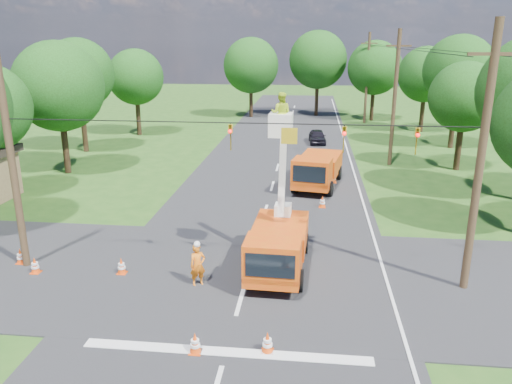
# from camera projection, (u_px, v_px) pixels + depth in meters

# --- Properties ---
(ground) EXTENTS (140.00, 140.00, 0.00)m
(ground) POSITION_uv_depth(u_px,v_px,m) (278.00, 168.00, 37.43)
(ground) COLOR #214A16
(ground) RESTS_ON ground
(road_main) EXTENTS (12.00, 100.00, 0.06)m
(road_main) POSITION_uv_depth(u_px,v_px,m) (278.00, 168.00, 37.43)
(road_main) COLOR black
(road_main) RESTS_ON ground
(road_cross) EXTENTS (56.00, 10.00, 0.07)m
(road_cross) POSITION_uv_depth(u_px,v_px,m) (247.00, 277.00, 20.33)
(road_cross) COLOR black
(road_cross) RESTS_ON ground
(stop_bar) EXTENTS (9.00, 0.45, 0.02)m
(stop_bar) POSITION_uv_depth(u_px,v_px,m) (226.00, 353.00, 15.39)
(stop_bar) COLOR silver
(stop_bar) RESTS_ON ground
(edge_line) EXTENTS (0.12, 90.00, 0.02)m
(edge_line) POSITION_uv_depth(u_px,v_px,m) (353.00, 170.00, 36.84)
(edge_line) COLOR silver
(edge_line) RESTS_ON ground
(bucket_truck) EXTENTS (2.48, 5.83, 7.33)m
(bucket_truck) POSITION_uv_depth(u_px,v_px,m) (278.00, 236.00, 20.46)
(bucket_truck) COLOR #C8570E
(bucket_truck) RESTS_ON ground
(second_truck) EXTENTS (3.38, 6.53, 2.33)m
(second_truck) POSITION_uv_depth(u_px,v_px,m) (317.00, 169.00, 32.24)
(second_truck) COLOR #C8570E
(second_truck) RESTS_ON ground
(ground_worker) EXTENTS (0.75, 0.68, 1.72)m
(ground_worker) POSITION_uv_depth(u_px,v_px,m) (198.00, 265.00, 19.39)
(ground_worker) COLOR orange
(ground_worker) RESTS_ON ground
(distant_car) EXTENTS (1.70, 3.74, 1.24)m
(distant_car) POSITION_uv_depth(u_px,v_px,m) (317.00, 137.00, 46.11)
(distant_car) COLOR black
(distant_car) RESTS_ON ground
(traffic_cone_0) EXTENTS (0.38, 0.38, 0.71)m
(traffic_cone_0) POSITION_uv_depth(u_px,v_px,m) (195.00, 343.00, 15.29)
(traffic_cone_0) COLOR #EC460C
(traffic_cone_0) RESTS_ON ground
(traffic_cone_1) EXTENTS (0.38, 0.38, 0.71)m
(traffic_cone_1) POSITION_uv_depth(u_px,v_px,m) (267.00, 342.00, 15.32)
(traffic_cone_1) COLOR #EC460C
(traffic_cone_1) RESTS_ON ground
(traffic_cone_2) EXTENTS (0.38, 0.38, 0.71)m
(traffic_cone_2) POSITION_uv_depth(u_px,v_px,m) (294.00, 226.00, 24.85)
(traffic_cone_2) COLOR #EC460C
(traffic_cone_2) RESTS_ON ground
(traffic_cone_3) EXTENTS (0.38, 0.38, 0.71)m
(traffic_cone_3) POSITION_uv_depth(u_px,v_px,m) (322.00, 202.00, 28.53)
(traffic_cone_3) COLOR #EC460C
(traffic_cone_3) RESTS_ON ground
(traffic_cone_4) EXTENTS (0.38, 0.38, 0.71)m
(traffic_cone_4) POSITION_uv_depth(u_px,v_px,m) (121.00, 266.00, 20.47)
(traffic_cone_4) COLOR #EC460C
(traffic_cone_4) RESTS_ON ground
(traffic_cone_5) EXTENTS (0.38, 0.38, 0.71)m
(traffic_cone_5) POSITION_uv_depth(u_px,v_px,m) (35.00, 265.00, 20.52)
(traffic_cone_5) COLOR #EC460C
(traffic_cone_5) RESTS_ON ground
(traffic_cone_6) EXTENTS (0.38, 0.38, 0.71)m
(traffic_cone_6) POSITION_uv_depth(u_px,v_px,m) (21.00, 256.00, 21.40)
(traffic_cone_6) COLOR #EC460C
(traffic_cone_6) RESTS_ON ground
(traffic_cone_7) EXTENTS (0.38, 0.38, 0.71)m
(traffic_cone_7) POSITION_uv_depth(u_px,v_px,m) (334.00, 178.00, 33.40)
(traffic_cone_7) COLOR #EC460C
(traffic_cone_7) RESTS_ON ground
(traffic_cone_8) EXTENTS (0.38, 0.38, 0.71)m
(traffic_cone_8) POSITION_uv_depth(u_px,v_px,m) (257.00, 246.00, 22.41)
(traffic_cone_8) COLOR #EC460C
(traffic_cone_8) RESTS_ON ground
(pole_right_near) EXTENTS (1.80, 0.30, 10.00)m
(pole_right_near) POSITION_uv_depth(u_px,v_px,m) (481.00, 160.00, 17.93)
(pole_right_near) COLOR #4C3823
(pole_right_near) RESTS_ON ground
(pole_right_mid) EXTENTS (1.80, 0.30, 10.00)m
(pole_right_mid) POSITION_uv_depth(u_px,v_px,m) (395.00, 98.00, 36.93)
(pole_right_mid) COLOR #4C3823
(pole_right_mid) RESTS_ON ground
(pole_right_far) EXTENTS (1.80, 0.30, 10.00)m
(pole_right_far) POSITION_uv_depth(u_px,v_px,m) (367.00, 78.00, 55.93)
(pole_right_far) COLOR #4C3823
(pole_right_far) RESTS_ON ground
(pole_left) EXTENTS (0.30, 0.30, 9.00)m
(pole_left) POSITION_uv_depth(u_px,v_px,m) (12.00, 163.00, 20.00)
(pole_left) COLOR #4C3823
(pole_left) RESTS_ON ground
(signal_span) EXTENTS (18.00, 0.29, 1.07)m
(signal_span) POSITION_uv_depth(u_px,v_px,m) (306.00, 136.00, 18.36)
(signal_span) COLOR black
(signal_span) RESTS_ON ground
(tree_left_d) EXTENTS (6.20, 6.20, 9.24)m
(tree_left_d) POSITION_uv_depth(u_px,v_px,m) (59.00, 87.00, 34.35)
(tree_left_d) COLOR #382616
(tree_left_d) RESTS_ON ground
(tree_left_e) EXTENTS (5.80, 5.80, 9.41)m
(tree_left_e) POSITION_uv_depth(u_px,v_px,m) (79.00, 74.00, 41.08)
(tree_left_e) COLOR #382616
(tree_left_e) RESTS_ON ground
(tree_left_f) EXTENTS (5.40, 5.40, 8.40)m
(tree_left_f) POSITION_uv_depth(u_px,v_px,m) (136.00, 77.00, 48.70)
(tree_left_f) COLOR #382616
(tree_left_f) RESTS_ON ground
(tree_right_c) EXTENTS (5.00, 5.00, 7.83)m
(tree_right_c) POSITION_uv_depth(u_px,v_px,m) (465.00, 97.00, 35.43)
(tree_right_c) COLOR #382616
(tree_right_c) RESTS_ON ground
(tree_right_d) EXTENTS (6.00, 6.00, 9.70)m
(tree_right_d) POSITION_uv_depth(u_px,v_px,m) (459.00, 71.00, 42.46)
(tree_right_d) COLOR #382616
(tree_right_d) RESTS_ON ground
(tree_right_e) EXTENTS (5.60, 5.60, 8.63)m
(tree_right_e) POSITION_uv_depth(u_px,v_px,m) (426.00, 75.00, 50.41)
(tree_right_e) COLOR #382616
(tree_right_e) RESTS_ON ground
(tree_far_a) EXTENTS (6.60, 6.60, 9.50)m
(tree_far_a) POSITION_uv_depth(u_px,v_px,m) (251.00, 66.00, 59.87)
(tree_far_a) COLOR #382616
(tree_far_a) RESTS_ON ground
(tree_far_b) EXTENTS (7.00, 7.00, 10.32)m
(tree_far_b) POSITION_uv_depth(u_px,v_px,m) (318.00, 60.00, 60.75)
(tree_far_b) COLOR #382616
(tree_far_b) RESTS_ON ground
(tree_far_c) EXTENTS (6.20, 6.20, 9.18)m
(tree_far_c) POSITION_uv_depth(u_px,v_px,m) (375.00, 68.00, 57.44)
(tree_far_c) COLOR #382616
(tree_far_c) RESTS_ON ground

